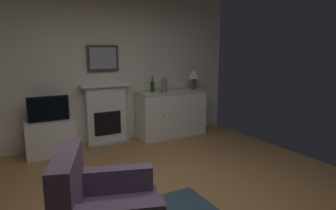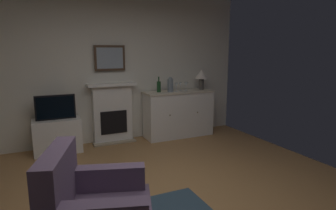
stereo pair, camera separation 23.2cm
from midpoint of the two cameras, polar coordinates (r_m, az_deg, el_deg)
wall_rear at (r=5.31m, az=-10.41°, el=8.61°), size 5.22×0.06×2.97m
fireplace_unit at (r=5.30m, az=-9.82°, el=-1.57°), size 0.87×0.30×1.10m
framed_picture at (r=5.23m, az=-10.30°, el=9.22°), size 0.55×0.04×0.45m
sideboard_cabinet at (r=5.62m, az=3.30°, el=-1.73°), size 1.37×0.49×0.90m
table_lamp at (r=5.76m, az=7.87°, el=5.84°), size 0.26×0.26×0.40m
wine_bottle at (r=5.38m, az=-0.61°, el=3.75°), size 0.08×0.08×0.29m
wine_glass_left at (r=5.46m, az=2.93°, el=3.99°), size 0.07×0.07×0.16m
wine_glass_center at (r=5.56m, az=3.67°, el=4.10°), size 0.07×0.07×0.16m
wine_glass_right at (r=5.58m, az=4.83°, el=4.12°), size 0.07×0.07×0.16m
vase_decorative at (r=5.39m, az=1.72°, el=4.10°), size 0.11×0.11×0.28m
tv_cabinet at (r=5.06m, az=-20.01°, el=-5.78°), size 0.75×0.42×0.57m
tv_set at (r=4.92m, az=-20.35°, el=-0.44°), size 0.62×0.07×0.40m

